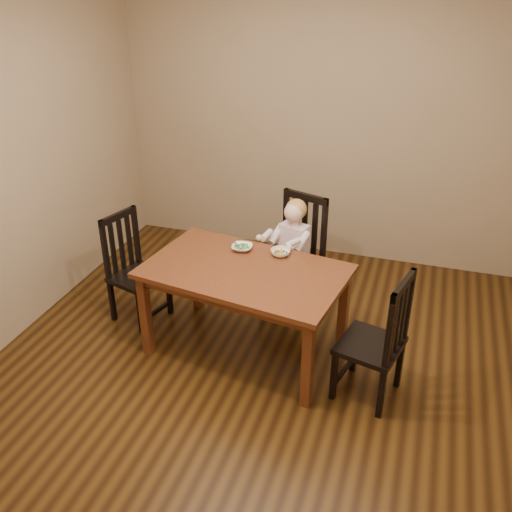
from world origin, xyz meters
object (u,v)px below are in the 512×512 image
(chair_right, at_px, (378,341))
(chair_left, at_px, (134,270))
(bowl_peas, at_px, (242,248))
(toddler, at_px, (293,244))
(chair_child, at_px, (296,256))
(bowl_veg, at_px, (281,252))
(dining_table, at_px, (245,279))

(chair_right, bearing_deg, chair_left, 92.76)
(bowl_peas, bearing_deg, toddler, 54.35)
(chair_left, relative_size, chair_right, 0.96)
(chair_child, height_order, bowl_veg, chair_child)
(chair_right, relative_size, bowl_peas, 6.11)
(chair_left, relative_size, bowl_peas, 5.84)
(toddler, bearing_deg, dining_table, 93.36)
(chair_child, height_order, chair_right, chair_child)
(chair_child, relative_size, chair_left, 1.09)
(dining_table, distance_m, chair_child, 0.79)
(chair_child, distance_m, chair_right, 1.26)
(chair_right, distance_m, bowl_veg, 1.00)
(chair_child, bearing_deg, chair_right, 148.10)
(dining_table, distance_m, toddler, 0.72)
(toddler, bearing_deg, bowl_veg, 108.96)
(toddler, bearing_deg, chair_right, 150.10)
(bowl_peas, xyz_separation_m, bowl_veg, (0.31, 0.01, 0.00))
(dining_table, relative_size, chair_left, 1.69)
(chair_left, height_order, bowl_peas, chair_left)
(bowl_peas, bearing_deg, chair_child, 55.91)
(chair_child, bearing_deg, bowl_veg, 106.90)
(dining_table, distance_m, chair_right, 1.05)
(bowl_peas, distance_m, bowl_veg, 0.31)
(bowl_veg, bearing_deg, bowl_peas, -178.98)
(chair_right, xyz_separation_m, toddler, (-0.83, 0.92, 0.15))
(toddler, height_order, bowl_veg, toddler)
(dining_table, xyz_separation_m, bowl_peas, (-0.12, 0.28, 0.10))
(chair_child, xyz_separation_m, chair_right, (0.81, -0.97, -0.02))
(chair_left, distance_m, bowl_veg, 1.26)
(chair_child, distance_m, bowl_veg, 0.53)
(toddler, height_order, bowl_peas, toddler)
(chair_right, bearing_deg, dining_table, 91.61)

